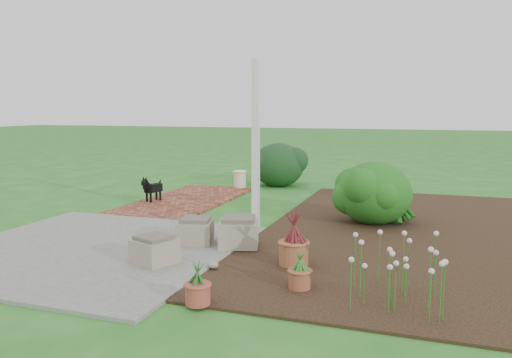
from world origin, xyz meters
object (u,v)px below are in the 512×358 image
(black_dog, at_px, (152,187))
(cream_ceramic_urn, at_px, (240,179))
(evergreen_shrub, at_px, (374,191))
(stone_trough_near, at_px, (155,251))

(black_dog, height_order, cream_ceramic_urn, black_dog)
(cream_ceramic_urn, xyz_separation_m, evergreen_shrub, (3.22, -2.56, 0.30))
(stone_trough_near, relative_size, black_dog, 0.82)
(cream_ceramic_urn, bearing_deg, black_dog, -114.18)
(stone_trough_near, height_order, black_dog, black_dog)
(stone_trough_near, distance_m, evergreen_shrub, 3.68)
(evergreen_shrub, bearing_deg, stone_trough_near, -125.34)
(cream_ceramic_urn, bearing_deg, evergreen_shrub, -38.46)
(stone_trough_near, xyz_separation_m, black_dog, (-2.06, 3.39, 0.13))
(stone_trough_near, bearing_deg, evergreen_shrub, 54.66)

